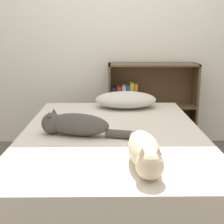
{
  "coord_description": "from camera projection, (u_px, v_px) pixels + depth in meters",
  "views": [
    {
      "loc": [
        -0.03,
        -2.05,
        1.19
      ],
      "look_at": [
        0.0,
        0.14,
        0.63
      ],
      "focal_mm": 50.0,
      "sensor_mm": 36.0,
      "label": 1
    }
  ],
  "objects": [
    {
      "name": "ground_plane",
      "position": [
        112.0,
        200.0,
        2.28
      ],
      "size": [
        8.0,
        8.0,
        0.0
      ],
      "primitive_type": "plane",
      "color": "brown"
    },
    {
      "name": "wall_back",
      "position": [
        111.0,
        26.0,
        3.24
      ],
      "size": [
        8.0,
        0.06,
        2.5
      ],
      "color": "white",
      "rests_on": "ground_plane"
    },
    {
      "name": "bed",
      "position": [
        112.0,
        167.0,
        2.21
      ],
      "size": [
        1.27,
        1.83,
        0.53
      ],
      "color": "brown",
      "rests_on": "ground_plane"
    },
    {
      "name": "pillow",
      "position": [
        126.0,
        100.0,
        2.81
      ],
      "size": [
        0.55,
        0.37,
        0.14
      ],
      "color": "beige",
      "rests_on": "bed"
    },
    {
      "name": "cat_light",
      "position": [
        144.0,
        152.0,
        1.57
      ],
      "size": [
        0.17,
        0.62,
        0.16
      ],
      "rotation": [
        0.0,
        0.0,
        4.76
      ],
      "color": "beige",
      "rests_on": "bed"
    },
    {
      "name": "cat_dark",
      "position": [
        74.0,
        125.0,
        2.04
      ],
      "size": [
        0.62,
        0.25,
        0.16
      ],
      "rotation": [
        0.0,
        0.0,
        2.91
      ],
      "color": "#47423D",
      "rests_on": "bed"
    },
    {
      "name": "bookshelf",
      "position": [
        147.0,
        103.0,
        3.31
      ],
      "size": [
        0.92,
        0.26,
        0.88
      ],
      "color": "brown",
      "rests_on": "ground_plane"
    }
  ]
}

